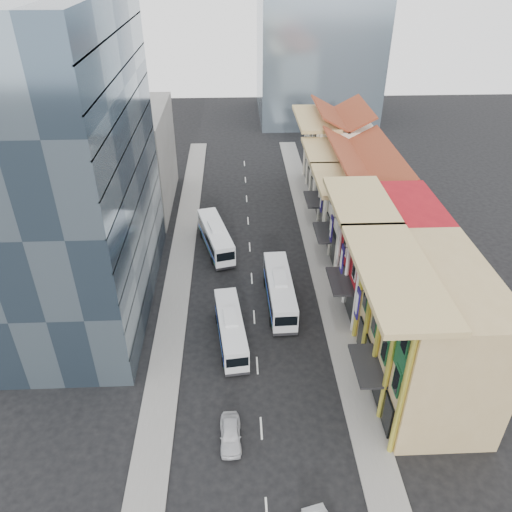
{
  "coord_description": "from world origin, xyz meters",
  "views": [
    {
      "loc": [
        -1.59,
        -25.35,
        33.41
      ],
      "look_at": [
        0.33,
        18.04,
        5.62
      ],
      "focal_mm": 35.0,
      "sensor_mm": 36.0,
      "label": 1
    }
  ],
  "objects_px": {
    "shophouse_tan": "(429,334)",
    "bus_left_near": "(231,328)",
    "sedan_left": "(231,434)",
    "bus_right": "(280,290)",
    "office_tower": "(71,171)",
    "bus_left_far": "(216,237)"
  },
  "relations": [
    {
      "from": "office_tower",
      "to": "bus_left_far",
      "type": "bearing_deg",
      "value": 37.68
    },
    {
      "from": "shophouse_tan",
      "to": "bus_right",
      "type": "bearing_deg",
      "value": 132.59
    },
    {
      "from": "shophouse_tan",
      "to": "office_tower",
      "type": "distance_m",
      "value": 35.19
    },
    {
      "from": "bus_left_near",
      "to": "bus_right",
      "type": "distance_m",
      "value": 7.73
    },
    {
      "from": "shophouse_tan",
      "to": "bus_left_near",
      "type": "distance_m",
      "value": 18.17
    },
    {
      "from": "shophouse_tan",
      "to": "office_tower",
      "type": "height_order",
      "value": "office_tower"
    },
    {
      "from": "office_tower",
      "to": "bus_right",
      "type": "bearing_deg",
      "value": -5.26
    },
    {
      "from": "bus_right",
      "to": "office_tower",
      "type": "bearing_deg",
      "value": 173.1
    },
    {
      "from": "office_tower",
      "to": "bus_left_near",
      "type": "distance_m",
      "value": 21.22
    },
    {
      "from": "shophouse_tan",
      "to": "bus_left_far",
      "type": "relative_size",
      "value": 1.3
    },
    {
      "from": "shophouse_tan",
      "to": "bus_left_near",
      "type": "relative_size",
      "value": 1.42
    },
    {
      "from": "shophouse_tan",
      "to": "office_tower",
      "type": "bearing_deg",
      "value": 155.7
    },
    {
      "from": "office_tower",
      "to": "shophouse_tan",
      "type": "bearing_deg",
      "value": -24.3
    },
    {
      "from": "sedan_left",
      "to": "office_tower",
      "type": "bearing_deg",
      "value": 126.15
    },
    {
      "from": "sedan_left",
      "to": "bus_left_near",
      "type": "bearing_deg",
      "value": 88.39
    },
    {
      "from": "bus_right",
      "to": "sedan_left",
      "type": "height_order",
      "value": "bus_right"
    },
    {
      "from": "bus_left_near",
      "to": "sedan_left",
      "type": "distance_m",
      "value": 11.48
    },
    {
      "from": "bus_left_near",
      "to": "sedan_left",
      "type": "height_order",
      "value": "bus_left_near"
    },
    {
      "from": "shophouse_tan",
      "to": "sedan_left",
      "type": "bearing_deg",
      "value": -163.14
    },
    {
      "from": "office_tower",
      "to": "sedan_left",
      "type": "xyz_separation_m",
      "value": [
        14.54,
        -18.99,
        -14.31
      ]
    },
    {
      "from": "bus_left_far",
      "to": "sedan_left",
      "type": "bearing_deg",
      "value": -100.65
    },
    {
      "from": "bus_left_near",
      "to": "bus_right",
      "type": "bearing_deg",
      "value": 41.01
    }
  ]
}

